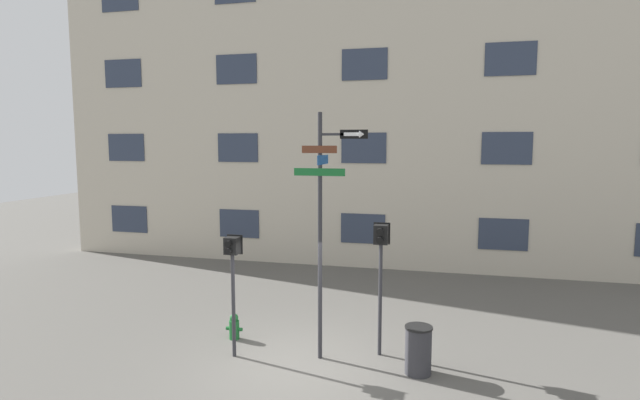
{
  "coord_description": "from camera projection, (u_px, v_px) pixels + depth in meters",
  "views": [
    {
      "loc": [
        2.73,
        -9.34,
        4.52
      ],
      "look_at": [
        0.32,
        0.49,
        3.37
      ],
      "focal_mm": 28.0,
      "sensor_mm": 36.0,
      "label": 1
    }
  ],
  "objects": [
    {
      "name": "trash_bin",
      "position": [
        418.0,
        350.0,
        9.79
      ],
      "size": [
        0.55,
        0.55,
        0.96
      ],
      "color": "#333338",
      "rests_on": "ground_plane"
    },
    {
      "name": "fire_hydrant",
      "position": [
        234.0,
        327.0,
        11.56
      ],
      "size": [
        0.39,
        0.23,
        0.6
      ],
      "color": "#196028",
      "rests_on": "ground_plane"
    },
    {
      "name": "building_facade",
      "position": [
        366.0,
        66.0,
        17.68
      ],
      "size": [
        24.0,
        0.64,
        14.52
      ],
      "color": "beige",
      "rests_on": "ground_plane"
    },
    {
      "name": "pedestrian_signal_right",
      "position": [
        381.0,
        253.0,
        10.47
      ],
      "size": [
        0.35,
        0.4,
        2.86
      ],
      "color": "#2D2D33",
      "rests_on": "ground_plane"
    },
    {
      "name": "pedestrian_signal_left",
      "position": [
        232.0,
        264.0,
        10.42
      ],
      "size": [
        0.35,
        0.4,
        2.61
      ],
      "color": "#2D2D33",
      "rests_on": "ground_plane"
    },
    {
      "name": "street_sign_pole",
      "position": [
        323.0,
        216.0,
        10.2
      ],
      "size": [
        1.5,
        0.87,
        5.15
      ],
      "color": "#2D2D33",
      "rests_on": "ground_plane"
    },
    {
      "name": "ground_plane",
      "position": [
        299.0,
        366.0,
        10.17
      ],
      "size": [
        60.0,
        60.0,
        0.0
      ],
      "primitive_type": "plane",
      "color": "#595651"
    }
  ]
}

